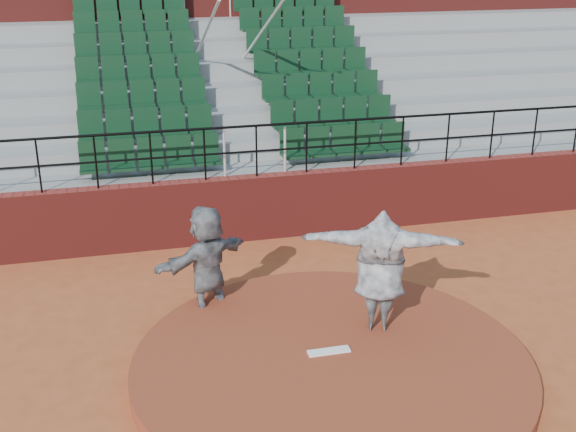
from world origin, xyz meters
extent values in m
plane|color=#A94D26|center=(0.00, 0.00, 0.00)|extent=(90.00, 90.00, 0.00)
cylinder|color=maroon|center=(0.00, 0.00, 0.12)|extent=(5.50, 5.50, 0.25)
cube|color=white|center=(0.00, 0.15, 0.27)|extent=(0.60, 0.15, 0.03)
cube|color=maroon|center=(0.00, 5.00, 0.65)|extent=(24.00, 0.30, 1.30)
cylinder|color=black|center=(0.00, 5.00, 2.30)|extent=(24.00, 0.05, 0.05)
cylinder|color=black|center=(0.00, 5.00, 1.80)|extent=(24.00, 0.04, 0.04)
cylinder|color=black|center=(-4.00, 5.00, 1.80)|extent=(0.04, 0.04, 1.00)
cylinder|color=black|center=(-3.00, 5.00, 1.80)|extent=(0.04, 0.04, 1.00)
cylinder|color=black|center=(-2.00, 5.00, 1.80)|extent=(0.04, 0.04, 1.00)
cylinder|color=black|center=(-1.00, 5.00, 1.80)|extent=(0.04, 0.04, 1.00)
cylinder|color=black|center=(0.00, 5.00, 1.80)|extent=(0.04, 0.04, 1.00)
cylinder|color=black|center=(1.00, 5.00, 1.80)|extent=(0.04, 0.04, 1.00)
cylinder|color=black|center=(2.00, 5.00, 1.80)|extent=(0.04, 0.04, 1.00)
cylinder|color=black|center=(3.00, 5.00, 1.80)|extent=(0.04, 0.04, 1.00)
cylinder|color=black|center=(4.00, 5.00, 1.80)|extent=(0.04, 0.04, 1.00)
cylinder|color=black|center=(5.00, 5.00, 1.80)|extent=(0.04, 0.04, 1.00)
cylinder|color=black|center=(6.00, 5.00, 1.80)|extent=(0.04, 0.04, 1.00)
cylinder|color=black|center=(7.00, 5.00, 1.80)|extent=(0.04, 0.04, 1.00)
cube|color=gray|center=(0.00, 5.58, 0.65)|extent=(24.00, 0.85, 1.30)
cube|color=#10321B|center=(-1.98, 5.59, 1.66)|extent=(2.75, 0.48, 0.72)
cube|color=#10321B|center=(1.98, 5.59, 1.66)|extent=(2.75, 0.48, 0.72)
cube|color=gray|center=(0.00, 6.43, 0.85)|extent=(24.00, 0.85, 1.70)
cube|color=#10321B|center=(-1.98, 6.44, 2.06)|extent=(2.75, 0.48, 0.72)
cube|color=#10321B|center=(1.98, 6.44, 2.06)|extent=(2.75, 0.48, 0.72)
cube|color=gray|center=(0.00, 7.28, 1.05)|extent=(24.00, 0.85, 2.10)
cube|color=#10321B|center=(-1.98, 7.29, 2.46)|extent=(2.75, 0.48, 0.72)
cube|color=#10321B|center=(1.98, 7.29, 2.46)|extent=(2.75, 0.48, 0.72)
cube|color=gray|center=(0.00, 8.12, 1.25)|extent=(24.00, 0.85, 2.50)
cube|color=#10321B|center=(-1.98, 8.13, 2.86)|extent=(2.75, 0.48, 0.72)
cube|color=#10321B|center=(1.98, 8.13, 2.86)|extent=(2.75, 0.48, 0.72)
cube|color=gray|center=(0.00, 8.97, 1.45)|extent=(24.00, 0.85, 2.90)
cube|color=#10321B|center=(-1.98, 8.98, 3.26)|extent=(2.75, 0.48, 0.72)
cube|color=#10321B|center=(1.98, 8.98, 3.26)|extent=(2.75, 0.48, 0.72)
cube|color=gray|center=(0.00, 9.82, 1.65)|extent=(24.00, 0.85, 3.30)
cube|color=#10321B|center=(-1.98, 9.83, 3.66)|extent=(2.75, 0.48, 0.72)
cube|color=#10321B|center=(1.98, 9.83, 3.66)|extent=(2.75, 0.48, 0.72)
cube|color=gray|center=(0.00, 10.68, 1.85)|extent=(24.00, 0.85, 3.70)
cube|color=#10321B|center=(-1.98, 10.69, 4.06)|extent=(2.75, 0.48, 0.72)
cube|color=#10321B|center=(1.98, 10.69, 4.06)|extent=(2.75, 0.48, 0.72)
cylinder|color=silver|center=(-0.60, 8.12, 3.40)|extent=(0.06, 5.97, 2.46)
cylinder|color=silver|center=(0.60, 8.12, 3.40)|extent=(0.06, 5.97, 2.46)
cube|color=maroon|center=(0.00, 12.60, 3.55)|extent=(24.00, 3.00, 7.10)
imported|color=black|center=(0.90, 0.65, 1.18)|extent=(2.35, 1.37, 1.85)
imported|color=black|center=(-1.41, 2.06, 0.93)|extent=(1.76, 1.36, 1.86)
camera|label=1|loc=(-2.65, -8.12, 5.64)|focal=45.00mm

